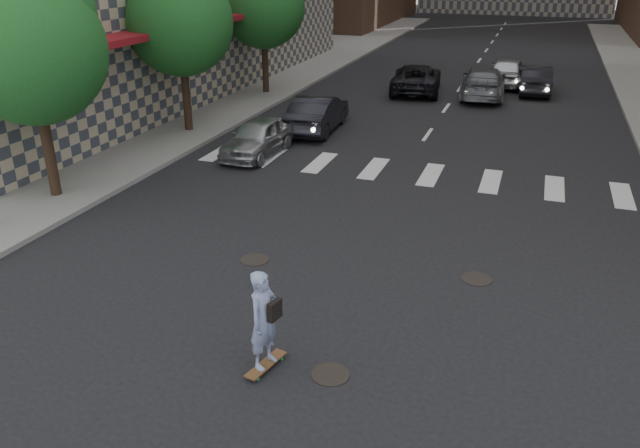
{
  "coord_description": "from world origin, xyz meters",
  "views": [
    {
      "loc": [
        4.04,
        -11.25,
        7.04
      ],
      "look_at": [
        -0.23,
        1.04,
        1.3
      ],
      "focal_mm": 35.0,
      "sensor_mm": 36.0,
      "label": 1
    }
  ],
  "objects_px": {
    "traffic_car_c": "(416,78)",
    "traffic_car_d": "(508,71)",
    "traffic_car_a": "(318,113)",
    "traffic_car_b": "(483,82)",
    "tree_a": "(34,43)",
    "silver_sedan": "(258,137)",
    "tree_b": "(182,16)",
    "skateboarder": "(264,320)",
    "traffic_car_e": "(536,79)",
    "tree_c": "(265,2)"
  },
  "relations": [
    {
      "from": "tree_a",
      "to": "traffic_car_b",
      "type": "height_order",
      "value": "tree_a"
    },
    {
      "from": "tree_c",
      "to": "traffic_car_e",
      "type": "relative_size",
      "value": 1.49
    },
    {
      "from": "tree_a",
      "to": "traffic_car_c",
      "type": "bearing_deg",
      "value": 68.9
    },
    {
      "from": "silver_sedan",
      "to": "traffic_car_e",
      "type": "bearing_deg",
      "value": 59.17
    },
    {
      "from": "silver_sedan",
      "to": "traffic_car_b",
      "type": "relative_size",
      "value": 0.74
    },
    {
      "from": "silver_sedan",
      "to": "tree_a",
      "type": "bearing_deg",
      "value": -121.75
    },
    {
      "from": "tree_a",
      "to": "traffic_car_d",
      "type": "xyz_separation_m",
      "value": [
        11.8,
        22.56,
        -3.84
      ]
    },
    {
      "from": "traffic_car_a",
      "to": "traffic_car_c",
      "type": "relative_size",
      "value": 0.86
    },
    {
      "from": "traffic_car_d",
      "to": "traffic_car_e",
      "type": "distance_m",
      "value": 2.31
    },
    {
      "from": "silver_sedan",
      "to": "traffic_car_c",
      "type": "height_order",
      "value": "traffic_car_c"
    },
    {
      "from": "traffic_car_a",
      "to": "traffic_car_c",
      "type": "height_order",
      "value": "traffic_car_a"
    },
    {
      "from": "traffic_car_c",
      "to": "traffic_car_e",
      "type": "height_order",
      "value": "traffic_car_c"
    },
    {
      "from": "tree_b",
      "to": "silver_sedan",
      "type": "distance_m",
      "value": 5.95
    },
    {
      "from": "traffic_car_a",
      "to": "traffic_car_b",
      "type": "bearing_deg",
      "value": -126.57
    },
    {
      "from": "tree_a",
      "to": "tree_c",
      "type": "distance_m",
      "value": 16.0
    },
    {
      "from": "tree_b",
      "to": "traffic_car_c",
      "type": "bearing_deg",
      "value": 56.33
    },
    {
      "from": "traffic_car_c",
      "to": "traffic_car_d",
      "type": "distance_m",
      "value": 5.71
    },
    {
      "from": "tree_b",
      "to": "silver_sedan",
      "type": "relative_size",
      "value": 1.67
    },
    {
      "from": "tree_c",
      "to": "skateboarder",
      "type": "relative_size",
      "value": 3.31
    },
    {
      "from": "tree_b",
      "to": "traffic_car_a",
      "type": "relative_size",
      "value": 1.44
    },
    {
      "from": "tree_b",
      "to": "tree_a",
      "type": "bearing_deg",
      "value": -90.0
    },
    {
      "from": "silver_sedan",
      "to": "traffic_car_d",
      "type": "xyz_separation_m",
      "value": [
        7.85,
        16.54,
        0.13
      ]
    },
    {
      "from": "traffic_car_d",
      "to": "skateboarder",
      "type": "bearing_deg",
      "value": 86.93
    },
    {
      "from": "tree_b",
      "to": "traffic_car_d",
      "type": "bearing_deg",
      "value": 50.97
    },
    {
      "from": "traffic_car_e",
      "to": "traffic_car_c",
      "type": "bearing_deg",
      "value": 15.31
    },
    {
      "from": "traffic_car_d",
      "to": "tree_b",
      "type": "bearing_deg",
      "value": 52.56
    },
    {
      "from": "tree_a",
      "to": "tree_c",
      "type": "xyz_separation_m",
      "value": [
        0.0,
        16.0,
        0.0
      ]
    },
    {
      "from": "silver_sedan",
      "to": "traffic_car_a",
      "type": "bearing_deg",
      "value": 77.36
    },
    {
      "from": "traffic_car_a",
      "to": "traffic_car_c",
      "type": "distance_m",
      "value": 9.4
    },
    {
      "from": "tree_a",
      "to": "tree_b",
      "type": "bearing_deg",
      "value": 90.0
    },
    {
      "from": "traffic_car_a",
      "to": "tree_c",
      "type": "bearing_deg",
      "value": -54.13
    },
    {
      "from": "tree_a",
      "to": "tree_c",
      "type": "height_order",
      "value": "same"
    },
    {
      "from": "tree_c",
      "to": "traffic_car_b",
      "type": "height_order",
      "value": "tree_c"
    },
    {
      "from": "traffic_car_e",
      "to": "silver_sedan",
      "type": "bearing_deg",
      "value": 55.85
    },
    {
      "from": "tree_a",
      "to": "traffic_car_e",
      "type": "height_order",
      "value": "tree_a"
    },
    {
      "from": "skateboarder",
      "to": "traffic_car_b",
      "type": "height_order",
      "value": "skateboarder"
    },
    {
      "from": "silver_sedan",
      "to": "traffic_car_b",
      "type": "distance_m",
      "value": 14.58
    },
    {
      "from": "tree_b",
      "to": "traffic_car_d",
      "type": "xyz_separation_m",
      "value": [
        11.8,
        14.56,
        -3.84
      ]
    },
    {
      "from": "traffic_car_c",
      "to": "silver_sedan",
      "type": "bearing_deg",
      "value": 67.94
    },
    {
      "from": "traffic_car_c",
      "to": "traffic_car_d",
      "type": "bearing_deg",
      "value": -149.0
    },
    {
      "from": "traffic_car_c",
      "to": "traffic_car_d",
      "type": "xyz_separation_m",
      "value": [
        4.47,
        3.55,
        0.07
      ]
    },
    {
      "from": "tree_a",
      "to": "traffic_car_b",
      "type": "relative_size",
      "value": 1.24
    },
    {
      "from": "tree_c",
      "to": "silver_sedan",
      "type": "xyz_separation_m",
      "value": [
        3.95,
        -9.99,
        -3.97
      ]
    },
    {
      "from": "tree_a",
      "to": "skateboarder",
      "type": "distance_m",
      "value": 11.71
    },
    {
      "from": "silver_sedan",
      "to": "traffic_car_d",
      "type": "bearing_deg",
      "value": 66.19
    },
    {
      "from": "tree_b",
      "to": "traffic_car_b",
      "type": "relative_size",
      "value": 1.24
    },
    {
      "from": "tree_b",
      "to": "silver_sedan",
      "type": "bearing_deg",
      "value": -26.66
    },
    {
      "from": "traffic_car_e",
      "to": "tree_c",
      "type": "bearing_deg",
      "value": 18.22
    },
    {
      "from": "tree_c",
      "to": "traffic_car_a",
      "type": "bearing_deg",
      "value": -50.93
    },
    {
      "from": "traffic_car_c",
      "to": "traffic_car_b",
      "type": "bearing_deg",
      "value": 170.16
    }
  ]
}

